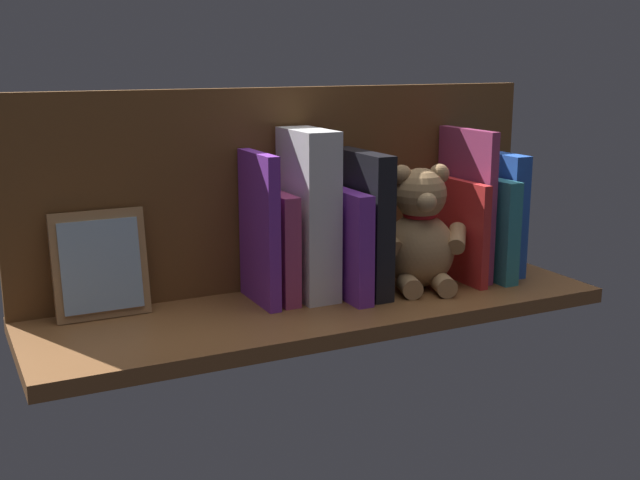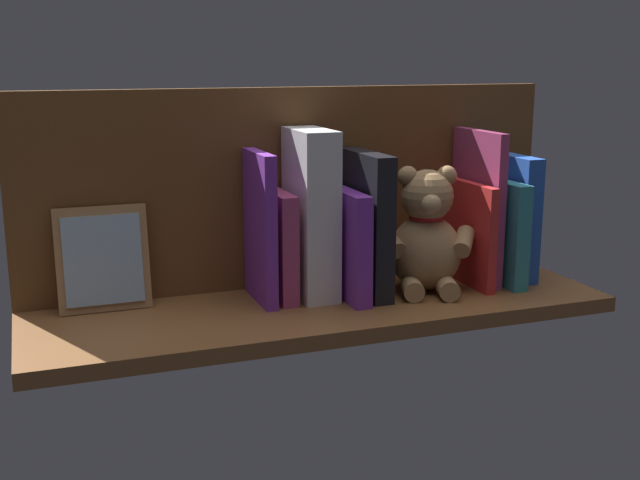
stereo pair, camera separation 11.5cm
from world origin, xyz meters
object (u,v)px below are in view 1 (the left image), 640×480
Objects in this scene: book_0 at (495,212)px; picture_frame_leaning at (100,265)px; teddy_bear at (420,234)px; dictionary_thick_white at (308,214)px.

book_0 is 1.33× the size of picture_frame_leaning.
book_0 is at bearing -152.04° from teddy_bear.
teddy_bear is 47.85cm from picture_frame_leaning.
dictionary_thick_white is at bearing -1.12° from book_0.
teddy_bear is 0.77× the size of dictionary_thick_white.
dictionary_thick_white is (17.55, -3.50, 4.04)cm from teddy_bear.
teddy_bear is at bearing 168.70° from dictionary_thick_white.
dictionary_thick_white is 1.67× the size of picture_frame_leaning.
dictionary_thick_white reaches higher than teddy_bear.
book_0 is at bearing 178.88° from dictionary_thick_white.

